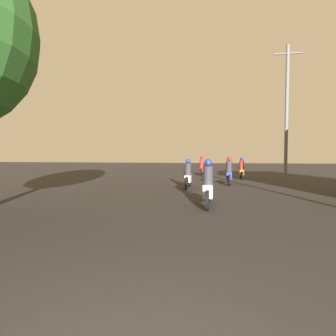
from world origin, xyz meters
TOP-DOWN VIEW (x-y plane):
  - motorcycle_white at (0.27, 7.19)m, footprint 0.60×2.11m
  - motorcycle_silver at (-0.89, 11.76)m, footprint 0.60×2.00m
  - motorcycle_blue at (1.23, 14.06)m, footprint 0.60×2.01m
  - motorcycle_orange at (2.27, 17.90)m, footprint 0.60×1.83m
  - motorcycle_red at (-0.77, 21.28)m, footprint 0.60×1.94m
  - utility_pole_far at (4.73, 15.85)m, footprint 1.60×0.20m

SIDE VIEW (x-z plane):
  - motorcycle_silver at x=-0.89m, z-range -0.14..1.36m
  - motorcycle_white at x=0.27m, z-range -0.16..1.39m
  - motorcycle_orange at x=2.27m, z-range -0.16..1.39m
  - motorcycle_red at x=-0.77m, z-range -0.16..1.44m
  - motorcycle_blue at x=1.23m, z-range -0.16..1.45m
  - utility_pole_far at x=4.73m, z-range 0.17..8.54m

